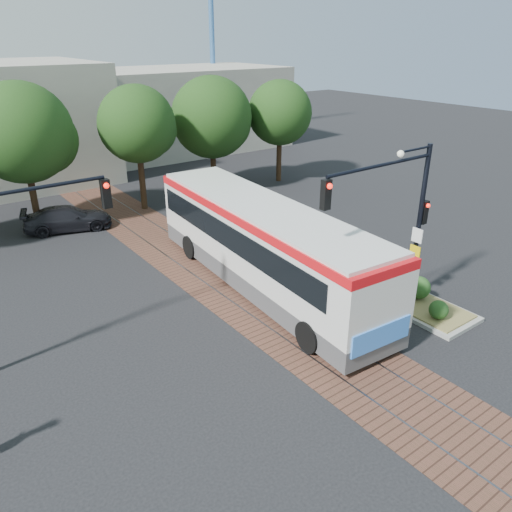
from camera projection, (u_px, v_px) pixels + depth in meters
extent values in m
plane|color=black|center=(300.00, 331.00, 17.87)|extent=(120.00, 120.00, 0.00)
cube|color=brown|center=(236.00, 289.00, 20.79)|extent=(3.60, 40.00, 0.01)
cube|color=slate|center=(221.00, 294.00, 20.38)|extent=(0.06, 40.00, 0.01)
cube|color=slate|center=(251.00, 284.00, 21.20)|extent=(0.06, 40.00, 0.01)
cylinder|color=#382314|center=(34.00, 198.00, 27.07)|extent=(0.36, 0.36, 3.12)
sphere|color=#133310|center=(22.00, 133.00, 25.64)|extent=(5.20, 5.20, 5.20)
cylinder|color=#382314|center=(142.00, 181.00, 29.70)|extent=(0.36, 0.36, 3.39)
sphere|color=#133310|center=(137.00, 124.00, 28.34)|extent=(4.40, 4.40, 4.40)
cylinder|color=#382314|center=(213.00, 169.00, 33.40)|extent=(0.36, 0.36, 2.86)
sphere|color=#133310|center=(212.00, 117.00, 32.02)|extent=(5.20, 5.20, 5.20)
cylinder|color=#382314|center=(279.00, 159.00, 35.48)|extent=(0.36, 0.36, 3.12)
sphere|color=#133310|center=(280.00, 113.00, 34.17)|extent=(4.40, 4.40, 4.40)
cube|color=#ADA899|center=(181.00, 109.00, 44.94)|extent=(18.00, 10.00, 7.00)
cylinder|color=#3F72B2|center=(212.00, 42.00, 48.89)|extent=(0.50, 0.50, 18.00)
cube|color=#464648|center=(263.00, 272.00, 20.85)|extent=(3.75, 13.52, 0.78)
cube|color=silver|center=(263.00, 241.00, 20.26)|extent=(3.78, 13.52, 2.11)
cube|color=black|center=(259.00, 230.00, 20.38)|extent=(3.74, 12.20, 1.00)
cube|color=red|center=(263.00, 212.00, 19.76)|extent=(3.82, 13.53, 0.33)
cube|color=silver|center=(263.00, 207.00, 19.67)|extent=(3.65, 13.07, 0.16)
cube|color=black|center=(381.00, 296.00, 15.07)|extent=(1.79, 0.26, 1.00)
cube|color=#3779DD|center=(381.00, 336.00, 15.47)|extent=(2.45, 0.25, 0.78)
cube|color=orange|center=(308.00, 257.00, 20.38)|extent=(0.43, 5.00, 1.22)
cylinder|color=black|center=(310.00, 336.00, 16.56)|extent=(0.47, 1.14, 1.11)
cylinder|color=black|center=(366.00, 315.00, 17.82)|extent=(0.47, 1.14, 1.11)
cylinder|color=black|center=(191.00, 247.00, 23.50)|extent=(0.47, 1.14, 1.11)
cylinder|color=black|center=(238.00, 236.00, 24.75)|extent=(0.47, 1.14, 1.11)
cube|color=gray|center=(408.00, 301.00, 19.72)|extent=(2.20, 5.20, 0.15)
cube|color=olive|center=(408.00, 298.00, 19.68)|extent=(1.90, 4.80, 0.08)
sphere|color=#1E4719|center=(439.00, 309.00, 18.13)|extent=(0.70, 0.70, 0.70)
sphere|color=#1E4719|center=(419.00, 287.00, 19.49)|extent=(0.90, 0.90, 0.90)
sphere|color=#1E4719|center=(378.00, 277.00, 20.41)|extent=(0.80, 0.80, 0.80)
sphere|color=#1E4719|center=(380.00, 271.00, 21.20)|extent=(0.60, 0.60, 0.60)
cylinder|color=black|center=(419.00, 224.00, 18.75)|extent=(0.18, 0.18, 6.00)
cylinder|color=black|center=(382.00, 165.00, 16.33)|extent=(5.00, 0.12, 0.12)
cube|color=black|center=(326.00, 195.00, 15.19)|extent=(0.28, 0.22, 0.95)
sphere|color=#FF190C|center=(330.00, 186.00, 14.96)|extent=(0.18, 0.18, 0.18)
cube|color=black|center=(424.00, 212.00, 18.71)|extent=(0.26, 0.20, 0.90)
sphere|color=#FF190C|center=(428.00, 206.00, 18.49)|extent=(0.16, 0.16, 0.16)
cube|color=white|center=(417.00, 235.00, 18.73)|extent=(0.04, 0.45, 0.55)
cube|color=yellow|center=(415.00, 251.00, 18.99)|extent=(0.04, 0.45, 0.45)
cylinder|color=black|center=(416.00, 149.00, 17.13)|extent=(1.60, 0.08, 0.08)
sphere|color=silver|center=(401.00, 154.00, 16.71)|extent=(0.24, 0.24, 0.24)
cylinder|color=black|center=(29.00, 189.00, 14.55)|extent=(4.50, 0.12, 0.12)
cube|color=black|center=(106.00, 194.00, 16.01)|extent=(0.28, 0.22, 0.95)
sphere|color=#FF190C|center=(106.00, 186.00, 15.78)|extent=(0.18, 0.18, 0.18)
imported|color=black|center=(68.00, 218.00, 26.82)|extent=(4.85, 3.03, 1.31)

